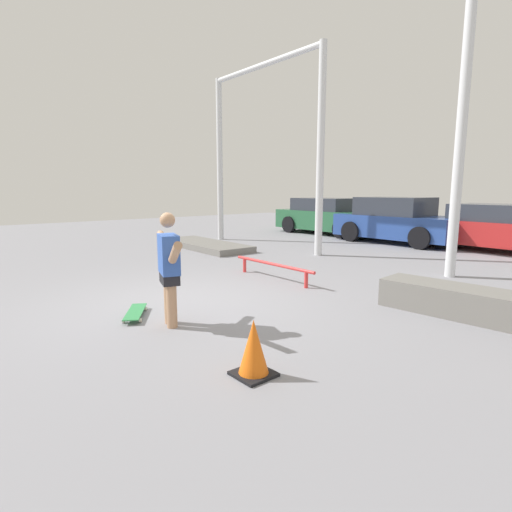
# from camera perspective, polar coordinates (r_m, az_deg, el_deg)

# --- Properties ---
(ground_plane) EXTENTS (36.00, 36.00, 0.00)m
(ground_plane) POSITION_cam_1_polar(r_m,az_deg,el_deg) (6.37, -10.09, -6.67)
(ground_plane) COLOR gray
(skateboarder) EXTENTS (1.35, 0.54, 1.47)m
(skateboarder) POSITION_cam_1_polar(r_m,az_deg,el_deg) (5.22, -12.31, -1.31)
(skateboarder) COLOR tan
(skateboarder) RESTS_ON ground_plane
(skateboard) EXTENTS (0.77, 0.60, 0.08)m
(skateboard) POSITION_cam_1_polar(r_m,az_deg,el_deg) (5.88, -16.87, -7.67)
(skateboard) COLOR #338C4C
(skateboard) RESTS_ON ground_plane
(grind_box) EXTENTS (2.42, 0.84, 0.41)m
(grind_box) POSITION_cam_1_polar(r_m,az_deg,el_deg) (6.27, 28.16, -5.96)
(grind_box) COLOR slate
(grind_box) RESTS_ON ground_plane
(manual_pad) EXTENTS (3.56, 1.35, 0.18)m
(manual_pad) POSITION_cam_1_polar(r_m,az_deg,el_deg) (12.29, -7.31, 1.58)
(manual_pad) COLOR slate
(manual_pad) RESTS_ON ground_plane
(grind_rail) EXTENTS (2.22, 0.10, 0.34)m
(grind_rail) POSITION_cam_1_polar(r_m,az_deg,el_deg) (7.87, 2.41, -1.47)
(grind_rail) COLOR red
(grind_rail) RESTS_ON ground_plane
(canopy_support_left) EXTENTS (4.77, 0.20, 5.45)m
(canopy_support_left) POSITION_cam_1_polar(r_m,az_deg,el_deg) (12.53, 1.01, 16.45)
(canopy_support_left) COLOR silver
(canopy_support_left) RESTS_ON ground_plane
(parked_car_green) EXTENTS (4.35, 1.99, 1.43)m
(parked_car_green) POSITION_cam_1_polar(r_m,az_deg,el_deg) (16.40, 10.18, 5.59)
(parked_car_green) COLOR #28603D
(parked_car_green) RESTS_ON ground_plane
(parked_car_blue) EXTENTS (4.02, 1.98, 1.51)m
(parked_car_blue) POSITION_cam_1_polar(r_m,az_deg,el_deg) (14.16, 19.48, 4.73)
(parked_car_blue) COLOR #284793
(parked_car_blue) RESTS_ON ground_plane
(parked_car_red) EXTENTS (4.65, 2.04, 1.35)m
(parked_car_red) POSITION_cam_1_polar(r_m,az_deg,el_deg) (13.37, 32.20, 3.30)
(parked_car_red) COLOR red
(parked_car_red) RESTS_ON ground_plane
(traffic_cone) EXTENTS (0.36, 0.36, 0.55)m
(traffic_cone) POSITION_cam_1_polar(r_m,az_deg,el_deg) (3.87, -0.35, -13.09)
(traffic_cone) COLOR black
(traffic_cone) RESTS_ON ground_plane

